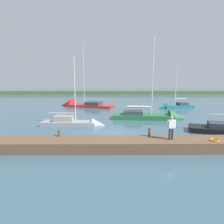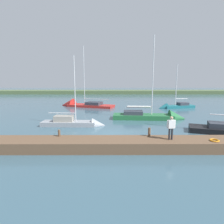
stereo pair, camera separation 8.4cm
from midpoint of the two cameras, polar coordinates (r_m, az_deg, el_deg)
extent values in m
plane|color=#385666|center=(18.47, 0.16, -6.42)|extent=(200.00, 200.00, 0.00)
cube|color=#4C603D|center=(70.05, -0.27, 5.54)|extent=(180.00, 8.00, 2.40)
cube|color=brown|center=(14.28, 0.34, -9.68)|extent=(27.92, 2.16, 0.80)
cylinder|color=brown|center=(15.07, 11.03, -5.89)|extent=(0.19, 0.19, 0.67)
cylinder|color=brown|center=(15.33, -15.64, -6.11)|extent=(0.19, 0.19, 0.51)
torus|color=orange|center=(15.60, 28.30, -7.45)|extent=(0.66, 0.66, 0.10)
cube|color=#236638|center=(25.44, 9.06, -1.78)|extent=(7.93, 2.87, 0.94)
cone|color=#236638|center=(26.21, 18.82, -1.85)|extent=(2.21, 2.42, 2.27)
cube|color=#333842|center=(25.23, 6.20, -0.16)|extent=(2.57, 1.79, 0.49)
cylinder|color=silver|center=(25.07, 12.03, 10.50)|extent=(0.12, 0.12, 9.97)
cylinder|color=silver|center=(25.16, 7.87, 1.34)|extent=(3.40, 0.36, 0.09)
cylinder|color=silver|center=(25.14, 7.87, 1.61)|extent=(3.07, 0.45, 0.21)
cube|color=gray|center=(22.04, -12.95, -3.90)|extent=(6.05, 1.83, 0.91)
cone|color=gray|center=(21.45, -4.08, -4.05)|extent=(1.52, 1.68, 1.63)
cube|color=gray|center=(22.02, -14.37, -1.90)|extent=(2.12, 1.19, 0.64)
cylinder|color=silver|center=(21.28, -11.23, 6.71)|extent=(0.10, 0.10, 7.19)
cylinder|color=silver|center=(21.95, -14.90, -0.30)|extent=(3.06, 0.18, 0.08)
cube|color=#1E6B75|center=(36.93, 19.21, 1.24)|extent=(5.83, 2.89, 0.92)
cone|color=#1E6B75|center=(35.34, 14.74, 1.10)|extent=(1.91, 2.05, 1.76)
cube|color=#333842|center=(37.25, 20.29, 2.35)|extent=(2.04, 1.73, 0.50)
cylinder|color=silver|center=(36.20, 18.56, 7.70)|extent=(0.14, 0.14, 7.35)
cylinder|color=silver|center=(36.97, 19.94, 3.80)|extent=(2.35, 0.61, 0.11)
cube|color=#B22823|center=(36.29, -6.53, 1.58)|extent=(9.21, 5.50, 0.78)
cone|color=#B22823|center=(38.69, -13.39, 1.89)|extent=(3.33, 3.51, 2.84)
cube|color=#333842|center=(35.93, -5.58, 2.62)|extent=(3.33, 3.09, 0.58)
cylinder|color=silver|center=(36.49, -8.55, 10.65)|extent=(0.10, 0.10, 10.73)
cylinder|color=silver|center=(35.65, -4.93, 3.90)|extent=(4.56, 1.61, 0.08)
cylinder|color=#28282D|center=(14.64, 17.48, -6.25)|extent=(0.14, 0.14, 0.86)
cylinder|color=#28282D|center=(14.55, 16.74, -6.31)|extent=(0.14, 0.14, 0.86)
cube|color=white|center=(14.42, 17.26, -3.47)|extent=(0.49, 0.29, 0.61)
sphere|color=tan|center=(14.32, 17.35, -1.71)|extent=(0.23, 0.23, 0.23)
cylinder|color=white|center=(14.54, 18.26, -3.35)|extent=(0.09, 0.09, 0.58)
cylinder|color=white|center=(14.29, 16.24, -3.47)|extent=(0.09, 0.09, 0.58)
camera|label=1|loc=(0.04, -90.12, -0.02)|focal=30.49mm
camera|label=2|loc=(0.04, 89.88, 0.02)|focal=30.49mm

